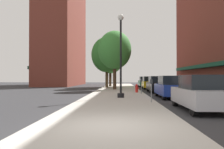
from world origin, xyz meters
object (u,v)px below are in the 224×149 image
(car_silver, at_px, (201,93))
(car_black, at_px, (157,84))
(car_yellow, at_px, (149,83))
(parking_meter_far, at_px, (141,84))
(tree_near, at_px, (107,55))
(parking_meter_near, at_px, (151,88))
(car_blue, at_px, (171,87))
(lamppost, at_px, (121,54))
(fire_hydrant, at_px, (137,88))
(car_green, at_px, (145,82))
(tree_far, at_px, (110,57))
(tree_mid, at_px, (115,50))

(car_silver, xyz_separation_m, car_black, (0.00, 12.79, 0.00))
(car_black, xyz_separation_m, car_yellow, (0.00, 6.85, 0.00))
(parking_meter_far, bearing_deg, tree_near, 107.46)
(tree_near, bearing_deg, parking_meter_near, -78.59)
(car_blue, xyz_separation_m, car_yellow, (0.00, 13.17, 0.00))
(tree_near, height_order, car_blue, tree_near)
(parking_meter_near, distance_m, car_blue, 4.45)
(lamppost, height_order, car_silver, lamppost)
(parking_meter_far, xyz_separation_m, car_blue, (1.95, -2.67, -0.14))
(tree_near, relative_size, car_blue, 1.64)
(fire_hydrant, height_order, car_black, car_black)
(car_green, bearing_deg, car_blue, -90.35)
(parking_meter_far, bearing_deg, car_black, 61.89)
(fire_hydrant, relative_size, parking_meter_near, 0.60)
(tree_far, bearing_deg, tree_near, -93.43)
(fire_hydrant, height_order, tree_mid, tree_mid)
(tree_far, xyz_separation_m, car_silver, (5.44, -25.57, -3.94))
(tree_mid, distance_m, car_black, 6.82)
(fire_hydrant, xyz_separation_m, tree_far, (-3.21, 14.82, 4.23))
(lamppost, xyz_separation_m, fire_hydrant, (1.48, 5.35, -2.68))
(fire_hydrant, xyz_separation_m, car_silver, (2.24, -10.75, 0.29))
(car_green, bearing_deg, car_black, -90.35)
(tree_far, height_order, car_silver, tree_far)
(parking_meter_near, xyz_separation_m, tree_mid, (-2.52, 13.65, 3.80))
(car_silver, distance_m, car_green, 25.52)
(tree_near, relative_size, car_black, 1.64)
(tree_far, bearing_deg, car_green, -0.43)
(parking_meter_near, distance_m, tree_far, 23.67)
(lamppost, bearing_deg, car_blue, 16.06)
(parking_meter_near, height_order, car_blue, car_blue)
(car_silver, relative_size, car_black, 1.00)
(parking_meter_far, height_order, car_yellow, car_yellow)
(car_green, bearing_deg, tree_near, -142.59)
(car_silver, height_order, car_blue, same)
(tree_far, bearing_deg, lamppost, -85.10)
(tree_mid, bearing_deg, fire_hydrant, -67.43)
(car_black, bearing_deg, tree_far, 114.54)
(lamppost, relative_size, parking_meter_far, 4.50)
(fire_hydrant, distance_m, parking_meter_near, 8.30)
(car_yellow, bearing_deg, parking_meter_near, -96.49)
(car_silver, relative_size, car_blue, 1.00)
(car_silver, distance_m, car_black, 12.79)
(lamppost, distance_m, tree_mid, 10.85)
(lamppost, distance_m, car_blue, 4.55)
(parking_meter_near, bearing_deg, car_blue, 64.03)
(car_green, bearing_deg, lamppost, -100.81)
(tree_far, bearing_deg, parking_meter_far, -77.99)
(parking_meter_far, distance_m, car_green, 16.50)
(fire_hydrant, height_order, tree_near, tree_near)
(car_silver, bearing_deg, lamppost, 126.70)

